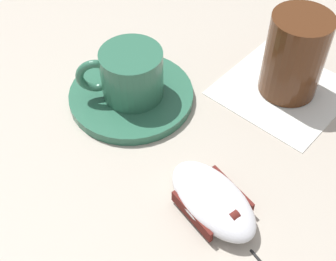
# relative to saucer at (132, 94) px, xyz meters

# --- Properties ---
(ground_plane) EXTENTS (3.00, 3.00, 0.00)m
(ground_plane) POSITION_rel_saucer_xyz_m (-0.00, -0.09, -0.01)
(ground_plane) COLOR #B2A899
(saucer) EXTENTS (0.16, 0.16, 0.01)m
(saucer) POSITION_rel_saucer_xyz_m (0.00, 0.00, 0.00)
(saucer) COLOR #2D664C
(saucer) RESTS_ON ground
(coffee_cup) EXTENTS (0.08, 0.10, 0.06)m
(coffee_cup) POSITION_rel_saucer_xyz_m (-0.01, -0.00, 0.04)
(coffee_cup) COLOR #2D664C
(coffee_cup) RESTS_ON saucer
(computer_mouse) EXTENTS (0.12, 0.13, 0.03)m
(computer_mouse) POSITION_rel_saucer_xyz_m (-0.13, -0.14, 0.01)
(computer_mouse) COLOR silver
(computer_mouse) RESTS_ON ground
(napkin_under_glass) EXTENTS (0.20, 0.20, 0.00)m
(napkin_under_glass) POSITION_rel_saucer_xyz_m (0.07, -0.18, -0.00)
(napkin_under_glass) COLOR silver
(napkin_under_glass) RESTS_ON ground
(drinking_glass) EXTENTS (0.07, 0.07, 0.11)m
(drinking_glass) POSITION_rel_saucer_xyz_m (0.07, -0.19, 0.05)
(drinking_glass) COLOR #4C2814
(drinking_glass) RESTS_ON napkin_under_glass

